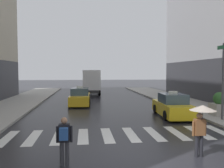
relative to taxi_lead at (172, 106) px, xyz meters
name	(u,v)px	position (x,y,z in m)	size (l,w,h in m)	color
ground_plane	(131,156)	(-4.43, -7.27, -0.72)	(160.00, 160.00, 0.00)	black
crosswalk_markings	(119,135)	(-4.43, -4.27, -0.72)	(11.30, 2.80, 0.01)	silver
taxi_lead	(172,106)	(0.00, 0.00, 0.00)	(2.11, 4.62, 1.80)	yellow
taxi_second	(80,97)	(-6.59, 6.48, 0.00)	(2.04, 4.59, 1.80)	gold
box_truck	(92,81)	(-5.13, 16.43, 1.13)	(2.50, 7.61, 3.35)	#2D2D2D
pedestrian_with_umbrella	(201,116)	(-1.85, -7.61, 0.79)	(0.96, 0.96, 1.94)	black
pedestrian_with_backpack	(64,137)	(-6.84, -7.88, 0.25)	(0.55, 0.43, 1.65)	#333338
planter_near_corner	(220,105)	(3.17, -0.63, 0.15)	(1.10, 1.10, 1.60)	#A8A399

